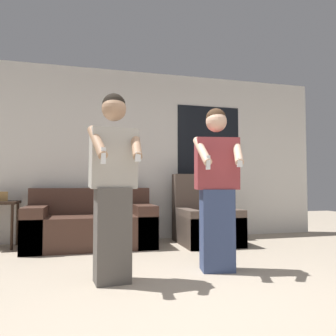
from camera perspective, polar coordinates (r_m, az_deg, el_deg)
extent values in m
plane|color=tan|center=(2.59, 7.00, -22.41)|extent=(14.00, 14.00, 0.00)
cube|color=silver|center=(5.32, -4.84, 2.33)|extent=(6.21, 0.06, 2.70)
cube|color=black|center=(5.62, 7.11, 4.11)|extent=(1.10, 0.01, 1.30)
cube|color=#472D23|center=(4.75, -13.21, -10.65)|extent=(1.73, 0.89, 0.44)
cube|color=#472D23|center=(5.04, -13.25, -5.55)|extent=(1.73, 0.22, 0.38)
cube|color=#472D23|center=(4.77, -22.05, -9.62)|extent=(0.28, 0.89, 0.58)
cube|color=#472D23|center=(4.81, -4.42, -9.78)|extent=(0.28, 0.89, 0.58)
cube|color=brown|center=(4.90, 6.81, -10.59)|extent=(0.81, 0.93, 0.42)
cube|color=brown|center=(5.20, 5.31, -4.47)|extent=(0.81, 0.20, 0.61)
cube|color=brown|center=(4.79, 3.21, -10.18)|extent=(0.18, 0.93, 0.52)
cube|color=brown|center=(5.02, 10.23, -9.81)|extent=(0.18, 0.93, 0.52)
cube|color=#332319|center=(5.06, -26.86, -5.39)|extent=(0.40, 0.45, 0.04)
cylinder|color=#332319|center=(4.87, -25.55, -9.29)|extent=(0.04, 0.04, 0.60)
cylinder|color=#332319|center=(5.23, -24.75, -8.84)|extent=(0.04, 0.04, 0.60)
cube|color=tan|center=(5.05, -26.84, -4.54)|extent=(0.13, 0.02, 0.15)
cube|color=#56514C|center=(3.01, -9.66, -11.39)|extent=(0.33, 0.27, 0.84)
cube|color=#ADA89E|center=(2.97, -9.49, 1.73)|extent=(0.43, 0.31, 0.55)
sphere|color=#A37A5B|center=(3.04, -9.39, 10.12)|extent=(0.22, 0.22, 0.22)
sphere|color=black|center=(3.05, -9.40, 10.78)|extent=(0.21, 0.21, 0.21)
cylinder|color=#A37A5B|center=(2.81, -12.21, 4.47)|extent=(0.17, 0.36, 0.32)
cube|color=white|center=(2.66, -11.22, 2.12)|extent=(0.04, 0.04, 0.13)
cylinder|color=#A37A5B|center=(2.88, -5.61, 4.24)|extent=(0.10, 0.36, 0.32)
cube|color=white|center=(2.72, -5.31, 1.96)|extent=(0.05, 0.04, 0.08)
cube|color=#384770|center=(3.40, 8.53, -10.59)|extent=(0.36, 0.29, 0.82)
cube|color=#99383D|center=(3.37, 8.45, 0.73)|extent=(0.46, 0.30, 0.53)
sphere|color=#DBAD8E|center=(3.43, 8.41, 7.98)|extent=(0.22, 0.22, 0.22)
sphere|color=#3D2819|center=(3.44, 8.34, 8.57)|extent=(0.20, 0.20, 0.20)
cylinder|color=#DBAD8E|center=(3.20, 5.97, 3.00)|extent=(0.08, 0.36, 0.31)
cube|color=white|center=(3.05, 6.99, 0.96)|extent=(0.04, 0.04, 0.13)
cylinder|color=#DBAD8E|center=(3.28, 12.03, 2.90)|extent=(0.20, 0.36, 0.31)
cube|color=white|center=(3.12, 12.37, 0.91)|extent=(0.05, 0.04, 0.08)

